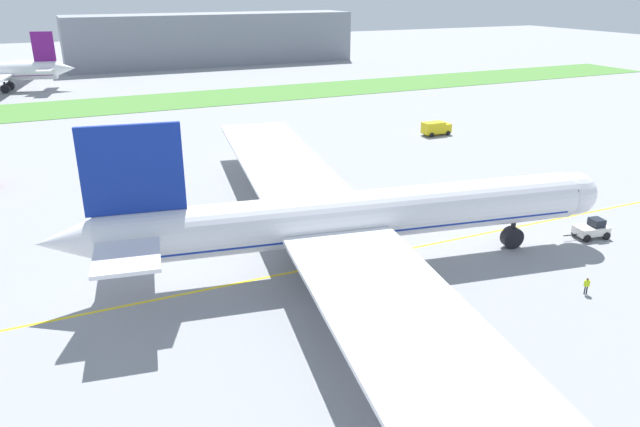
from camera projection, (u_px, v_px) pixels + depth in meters
name	position (u px, v px, depth m)	size (l,w,h in m)	color
ground_plane	(357.00, 275.00, 61.41)	(600.00, 600.00, 0.00)	gray
apron_taxi_line	(342.00, 262.00, 64.26)	(280.00, 0.36, 0.01)	yellow
grass_median_strip	(161.00, 102.00, 151.80)	(320.00, 24.00, 0.10)	#4C8438
airliner_foreground	(344.00, 218.00, 60.96)	(58.62, 95.70, 16.53)	white
pushback_tug	(592.00, 229.00, 70.24)	(5.76, 2.99, 2.29)	white
ground_crew_wingwalker_port	(587.00, 284.00, 57.32)	(0.56, 0.41, 1.70)	black
service_truck_catering_van	(436.00, 128.00, 117.84)	(5.81, 2.75, 2.66)	yellow
terminal_building	(213.00, 39.00, 220.35)	(103.93, 20.00, 18.00)	gray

